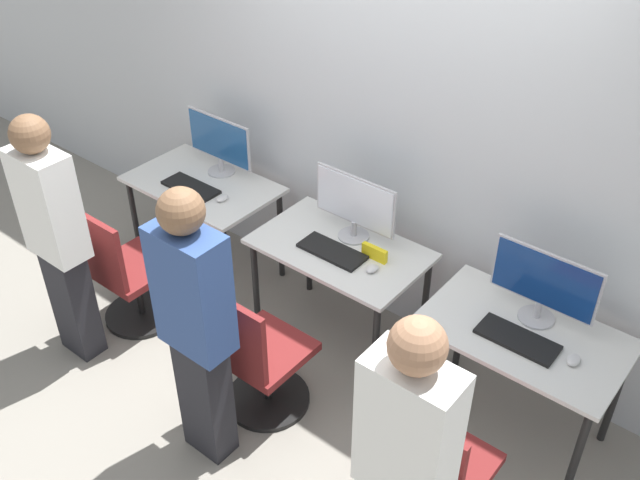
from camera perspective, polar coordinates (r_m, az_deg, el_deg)
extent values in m
plane|color=gray|center=(4.40, -1.02, -9.87)|extent=(20.00, 20.00, 0.00)
cube|color=#B7BCC1|center=(4.08, 5.55, 10.18)|extent=(12.00, 0.05, 2.80)
cube|color=silver|center=(4.80, -9.41, 4.42)|extent=(1.00, 0.62, 0.02)
cylinder|color=black|center=(5.16, -14.55, 1.43)|extent=(0.04, 0.04, 0.68)
cylinder|color=black|center=(4.57, -7.46, -2.49)|extent=(0.04, 0.04, 0.68)
cylinder|color=black|center=(5.42, -10.35, 3.83)|extent=(0.04, 0.04, 0.68)
cylinder|color=black|center=(4.87, -3.17, 0.40)|extent=(0.04, 0.04, 0.68)
cylinder|color=#B2B2B7|center=(4.90, -7.87, 5.48)|extent=(0.19, 0.19, 0.01)
cylinder|color=#B2B2B7|center=(4.87, -7.92, 6.03)|extent=(0.04, 0.04, 0.10)
cube|color=#B2B2B7|center=(4.78, -8.07, 8.04)|extent=(0.55, 0.01, 0.31)
cube|color=navy|center=(4.78, -8.14, 8.01)|extent=(0.52, 0.01, 0.29)
cube|color=black|center=(4.74, -10.30, 4.17)|extent=(0.40, 0.17, 0.02)
ellipsoid|color=silver|center=(4.58, -7.82, 3.34)|extent=(0.06, 0.09, 0.03)
cylinder|color=black|center=(4.86, -14.00, -5.72)|extent=(0.48, 0.48, 0.03)
cylinder|color=black|center=(4.75, -14.32, -4.03)|extent=(0.04, 0.04, 0.34)
cube|color=maroon|center=(4.63, -14.66, -2.15)|extent=(0.44, 0.44, 0.05)
cube|color=maroon|center=(4.40, -17.15, -0.85)|extent=(0.40, 0.04, 0.44)
cube|color=#232328|center=(4.51, -19.12, -4.69)|extent=(0.25, 0.16, 0.74)
cube|color=white|center=(4.13, -20.93, 2.66)|extent=(0.36, 0.20, 0.64)
sphere|color=brown|center=(3.93, -22.21, 7.85)|extent=(0.21, 0.21, 0.21)
cube|color=silver|center=(4.13, 1.61, -0.68)|extent=(1.00, 0.62, 0.02)
cylinder|color=black|center=(4.43, -5.16, -3.76)|extent=(0.04, 0.04, 0.68)
cylinder|color=black|center=(4.00, 4.43, -8.88)|extent=(0.04, 0.04, 0.68)
cylinder|color=black|center=(4.73, -0.88, -0.69)|extent=(0.04, 0.04, 0.68)
cylinder|color=black|center=(4.33, 8.39, -5.09)|extent=(0.04, 0.04, 0.68)
cylinder|color=#B2B2B7|center=(4.21, 2.70, 0.34)|extent=(0.19, 0.19, 0.01)
cylinder|color=#B2B2B7|center=(4.18, 2.72, 0.95)|extent=(0.04, 0.04, 0.10)
cube|color=#B2B2B7|center=(4.08, 2.84, 3.19)|extent=(0.55, 0.01, 0.31)
cube|color=silver|center=(4.07, 2.77, 3.14)|extent=(0.52, 0.01, 0.29)
cube|color=black|center=(4.07, 0.97, -0.91)|extent=(0.40, 0.17, 0.02)
ellipsoid|color=silver|center=(3.95, 4.20, -2.27)|extent=(0.06, 0.09, 0.03)
cylinder|color=black|center=(4.20, -4.17, -12.51)|extent=(0.48, 0.48, 0.03)
cylinder|color=black|center=(4.07, -4.28, -10.76)|extent=(0.04, 0.04, 0.34)
cube|color=maroon|center=(3.93, -4.41, -8.79)|extent=(0.44, 0.44, 0.05)
cube|color=maroon|center=(3.66, -6.73, -7.72)|extent=(0.40, 0.04, 0.44)
cube|color=#232328|center=(3.77, -9.12, -12.24)|extent=(0.25, 0.16, 0.75)
cube|color=navy|center=(3.29, -10.24, -4.00)|extent=(0.36, 0.20, 0.65)
sphere|color=brown|center=(3.04, -11.08, 2.28)|extent=(0.21, 0.21, 0.21)
cube|color=silver|center=(3.71, 15.99, -7.24)|extent=(1.00, 0.62, 0.02)
cylinder|color=black|center=(3.91, 7.49, -10.45)|extent=(0.04, 0.04, 0.68)
cylinder|color=black|center=(3.71, 19.76, -16.23)|extent=(0.04, 0.04, 0.68)
cylinder|color=black|center=(4.25, 11.28, -6.43)|extent=(0.04, 0.04, 0.68)
cylinder|color=black|center=(4.07, 22.55, -11.40)|extent=(0.04, 0.04, 0.68)
cylinder|color=#B2B2B7|center=(3.80, 16.89, -5.94)|extent=(0.19, 0.19, 0.01)
cylinder|color=#B2B2B7|center=(3.76, 17.03, -5.32)|extent=(0.04, 0.04, 0.10)
cube|color=#B2B2B7|center=(3.65, 17.57, -3.01)|extent=(0.55, 0.01, 0.31)
cube|color=navy|center=(3.65, 17.52, -3.07)|extent=(0.52, 0.01, 0.29)
cube|color=black|center=(3.64, 15.51, -7.66)|extent=(0.40, 0.17, 0.02)
ellipsoid|color=silver|center=(3.61, 19.62, -9.02)|extent=(0.06, 0.09, 0.03)
cube|color=maroon|center=(3.47, 9.63, -17.24)|extent=(0.44, 0.44, 0.05)
cube|color=maroon|center=(3.17, 8.12, -16.90)|extent=(0.40, 0.04, 0.44)
cube|color=white|center=(2.71, 7.08, -14.87)|extent=(0.36, 0.20, 0.64)
sphere|color=#9E7051|center=(2.40, 7.80, -8.39)|extent=(0.21, 0.21, 0.21)
cube|color=yellow|center=(4.02, 4.38, -1.03)|extent=(0.16, 0.03, 0.08)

